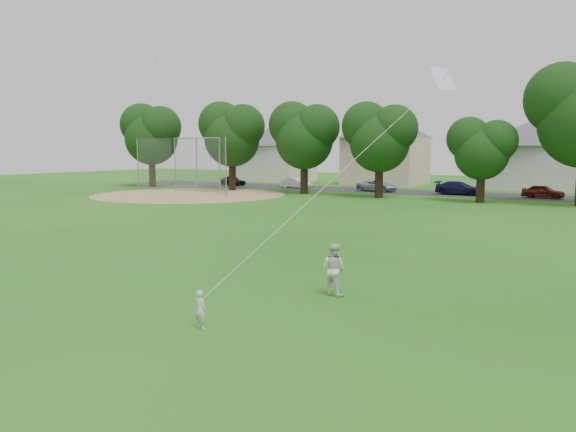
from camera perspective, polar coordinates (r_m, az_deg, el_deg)
The scene contains 9 objects.
ground at distance 15.75m, azimuth -5.73°, elevation -8.95°, with size 160.00×160.00×0.00m, color #155B14.
street at distance 55.02m, azimuth 21.61°, elevation 1.89°, with size 90.00×7.00×0.01m, color #2D2D30.
dirt_infield at distance 53.48m, azimuth -9.95°, elevation 2.14°, with size 18.00×18.00×0.02m, color #9E7F51.
toddler at distance 13.72m, azimuth -8.88°, elevation -9.35°, with size 0.34×0.23×0.94m, color silver.
older_boy at distance 16.56m, azimuth 4.66°, elevation -5.40°, with size 0.75×0.58×1.54m, color silver.
kite at distance 16.03m, azimuth 5.42°, elevation 4.50°, with size 2.03×4.90×11.01m.
baseball_backstop at distance 57.03m, azimuth -9.70°, elevation 5.12°, with size 12.22×3.22×5.37m.
tree_row at distance 47.65m, azimuth 25.20°, elevation 8.69°, with size 84.64×8.74×11.04m.
house_row at distance 64.57m, azimuth 24.47°, elevation 6.92°, with size 77.64×14.22×10.58m.
Camera 1 is at (9.16, -12.08, 4.27)m, focal length 35.00 mm.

